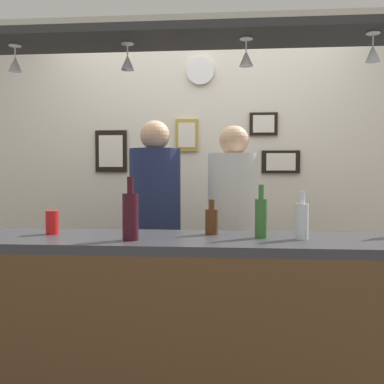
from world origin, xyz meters
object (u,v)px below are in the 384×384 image
Objects in this scene: bottle_beer_green_import at (261,217)px; picture_frame_caricature at (111,151)px; person_middle_white_patterned_shirt at (234,225)px; bottle_beer_brown_stubby at (212,221)px; person_left_navy_shirt at (155,220)px; drink_can at (52,222)px; picture_frame_crest at (187,135)px; wall_clock at (200,71)px; bottle_wine_dark_red at (130,215)px; bottle_soda_clear at (302,220)px; picture_frame_upper_small at (264,124)px; picture_frame_lower_pair at (281,162)px.

picture_frame_caricature is (-1.13, 1.39, 0.39)m from bottle_beer_green_import.
bottle_beer_brown_stubby is at bearing -100.26° from person_middle_white_patterned_shirt.
person_left_navy_shirt is 0.83m from drink_can.
bottle_beer_green_import is 1.56m from picture_frame_crest.
wall_clock is (-0.15, 1.29, 1.05)m from bottle_beer_brown_stubby.
drink_can is at bearing 160.30° from bottle_wine_dark_red.
bottle_beer_green_import is 0.63m from bottle_wine_dark_red.
drink_can is at bearing 177.30° from bottle_soda_clear.
drink_can is 0.55× the size of picture_frame_upper_small.
bottle_beer_green_import is (-0.19, 0.03, 0.01)m from bottle_soda_clear.
bottle_wine_dark_red is 0.88× the size of picture_frame_caricature.
picture_frame_lower_pair reaches higher than bottle_beer_brown_stubby.
picture_frame_caricature is (-1.32, 1.42, 0.40)m from bottle_soda_clear.
picture_frame_upper_small is at bearing 74.73° from bottle_beer_brown_stubby.
person_left_navy_shirt reaches higher than drink_can.
person_middle_white_patterned_shirt is at bearing -32.87° from picture_frame_caricature.
picture_frame_crest is at bearing 180.00° from picture_frame_upper_small.
picture_frame_caricature is at bearing 180.00° from picture_frame_crest.
bottle_beer_brown_stubby is at bearing -55.68° from picture_frame_caricature.
bottle_beer_brown_stubby is at bearing -110.78° from picture_frame_lower_pair.
picture_frame_upper_small is at bearing 64.43° from bottle_wine_dark_red.
bottle_beer_brown_stubby is 0.60× the size of bottle_wine_dark_red.
person_middle_white_patterned_shirt is at bearing -59.83° from picture_frame_crest.
person_middle_white_patterned_shirt is 0.99m from picture_frame_crest.
bottle_soda_clear is at bearing -15.80° from bottle_beer_brown_stubby.
bottle_beer_brown_stubby is at bearing -78.70° from picture_frame_crest.
person_middle_white_patterned_shirt is at bearing 60.64° from bottle_wine_dark_red.
bottle_wine_dark_red is at bearing -98.41° from wall_clock.
person_middle_white_patterned_shirt reaches higher than bottle_beer_green_import.
person_middle_white_patterned_shirt is (0.52, 0.00, -0.02)m from person_left_navy_shirt.
bottle_beer_brown_stubby is 0.44m from bottle_wine_dark_red.
picture_frame_upper_small is at bearing 180.00° from picture_frame_lower_pair.
person_middle_white_patterned_shirt is 13.43× the size of drink_can.
bottle_beer_green_import is at bearing -1.67° from drink_can.
bottle_soda_clear is 1.45m from picture_frame_lower_pair.
picture_frame_crest is (-0.50, 1.39, 0.51)m from bottle_beer_green_import.
wall_clock is at bearing 105.93° from bottle_beer_green_import.
bottle_soda_clear is at bearing -47.06° from picture_frame_caricature.
bottle_beer_green_import is at bearing -100.05° from picture_frame_lower_pair.
wall_clock is (0.26, 0.64, 1.13)m from person_left_navy_shirt.
drink_can is 1.91m from picture_frame_upper_small.
picture_frame_lower_pair is at bearing 60.35° from bottle_wine_dark_red.
picture_frame_upper_small is at bearing 49.12° from drink_can.
drink_can is 0.41× the size of picture_frame_lower_pair.
person_middle_white_patterned_shirt is 1.18m from drink_can.
bottle_soda_clear is at bearing -63.91° from picture_frame_crest.
bottle_wine_dark_red is at bearing -87.82° from person_left_navy_shirt.
person_left_navy_shirt is 7.62× the size of picture_frame_upper_small.
picture_frame_upper_small reaches higher than person_left_navy_shirt.
wall_clock reaches higher than picture_frame_lower_pair.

